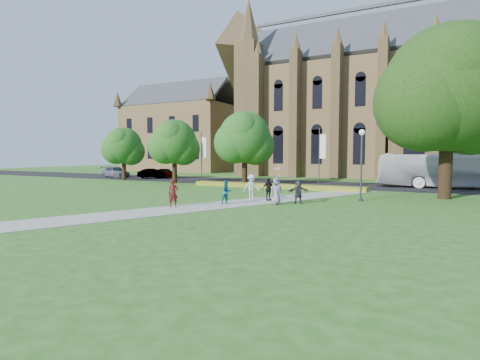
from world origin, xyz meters
The scene contains 24 objects.
ground centered at (0.00, 0.00, 0.00)m, with size 160.00×160.00×0.00m, color #275C1B.
road centered at (0.00, 20.00, 0.01)m, with size 160.00×10.00×0.02m, color black.
footpath centered at (0.00, 1.00, 0.02)m, with size 3.20×30.00×0.04m, color #B2B2A8.
flower_hedge centered at (-2.00, 13.20, 0.23)m, with size 18.00×1.40×0.45m, color gold.
cathedral centered at (10.00, 39.73, 12.98)m, with size 52.60×18.25×28.00m.
building_west centered at (-34.00, 42.00, 9.21)m, with size 22.00×14.00×18.30m.
streetlamp centered at (7.50, 6.50, 3.30)m, with size 0.44×0.44×5.24m.
large_tree centered at (13.00, 11.00, 8.37)m, with size 9.60×9.60×13.20m.
street_tree_0 centered at (-15.00, 14.00, 4.87)m, with size 5.20×5.20×7.50m.
street_tree_1 centered at (-6.00, 14.50, 5.22)m, with size 5.60×5.60×8.05m.
street_tree_2 centered at (-24.00, 15.00, 4.53)m, with size 4.80×4.80×6.95m.
banner_pole_0 centered at (2.11, 15.20, 3.39)m, with size 0.70×0.10×6.00m.
banner_pole_1 centered at (-11.89, 15.20, 3.39)m, with size 0.70×0.10×6.00m.
tour_coach centered at (13.36, 21.14, 1.83)m, with size 3.04×13.00×3.62m, color silver.
car_0 centered at (-21.88, 20.93, 0.73)m, with size 1.68×4.17×1.42m, color gray.
car_1 centered at (-23.03, 19.48, 0.69)m, with size 1.43×4.10×1.35m, color gray.
car_2 centered at (-29.20, 18.59, 0.79)m, with size 2.16×5.32×1.54m, color gray.
pedestrian_0 centered at (-2.76, -2.34, 0.92)m, with size 0.64×0.42×1.76m, color #561513.
pedestrian_1 centered at (-0.34, 0.40, 0.85)m, with size 0.79×0.61×1.62m, color #176275.
pedestrian_2 centered at (0.17, 3.32, 0.99)m, with size 1.22×0.70×1.89m, color silver.
pedestrian_3 centered at (1.46, 3.47, 0.88)m, with size 0.98×0.41×1.67m, color black.
pedestrian_4 centered at (2.70, 1.93, 0.94)m, with size 0.88×0.57×1.80m, color #8C74A0.
pedestrian_5 centered at (3.92, 2.95, 0.86)m, with size 1.52×0.49×1.64m, color #2D2B33.
parasol centered at (2.88, 2.03, 2.17)m, with size 0.74×0.74×0.65m, color #E4A1BC.
Camera 1 is at (12.08, -21.75, 3.46)m, focal length 28.00 mm.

